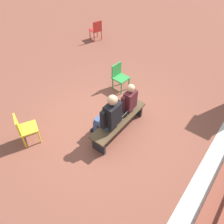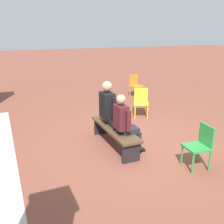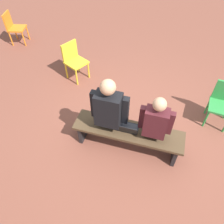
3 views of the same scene
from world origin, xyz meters
TOP-DOWN VIEW (x-y plane):
  - ground_plane at (0.00, 0.00)m, footprint 60.00×60.00m
  - concrete_strip at (0.07, 2.63)m, footprint 7.26×0.40m
  - bench at (0.07, 0.35)m, footprint 1.80×0.44m
  - person_student at (-0.32, 0.29)m, footprint 0.50×0.64m
  - person_adult at (0.40, 0.28)m, footprint 0.59×0.74m
  - laptop at (0.08, 0.36)m, footprint 0.32×0.29m
  - plastic_chair_foreground at (3.91, -2.22)m, footprint 0.51×0.51m
  - plastic_chair_far_left at (-1.41, -0.74)m, footprint 0.46×0.46m
  - plastic_chair_mid_courtyard at (1.71, -1.23)m, footprint 0.56×0.56m

SIDE VIEW (x-z plane):
  - ground_plane at x=0.00m, z-range 0.00..0.00m
  - concrete_strip at x=0.07m, z-range 0.00..0.01m
  - bench at x=0.07m, z-range 0.13..0.58m
  - plastic_chair_foreground at x=3.91m, z-range 0.06..0.90m
  - plastic_chair_far_left at x=-1.41m, z-range 0.06..0.90m
  - plastic_chair_mid_courtyard at x=1.71m, z-range 0.06..0.90m
  - laptop at x=0.08m, z-range 0.39..0.61m
  - person_student at x=-0.32m, z-range 0.05..1.33m
  - person_adult at x=0.40m, z-range 0.04..1.46m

